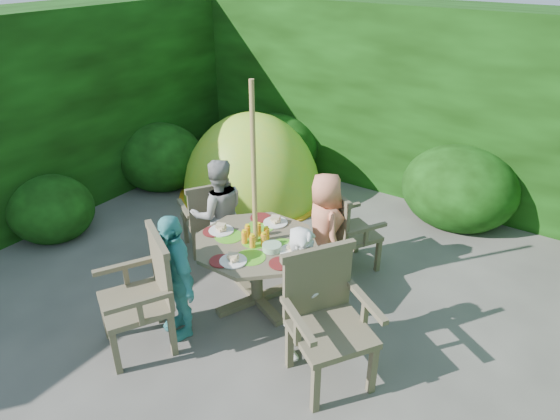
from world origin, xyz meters
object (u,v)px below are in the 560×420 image
Objects in this scene: parasol_pole at (255,203)px; child_right at (304,294)px; garden_chair_right at (326,317)px; patio_table at (256,251)px; garden_chair_left at (207,216)px; child_front at (176,276)px; child_back at (324,228)px; garden_chair_back at (346,229)px; child_left at (219,214)px; dome_tent at (252,195)px; garden_chair_front at (144,293)px.

child_right is at bearing -23.55° from parasol_pole.
patio_table is at bearing 100.50° from garden_chair_right.
child_right reaches higher than garden_chair_right.
child_right is at bearing 98.21° from garden_chair_left.
garden_chair_right is 1.36m from child_front.
parasol_pole is at bearing 98.43° from garden_chair_left.
child_back is 0.99× the size of child_front.
garden_chair_right is at bearing -22.72° from parasol_pole.
garden_chair_back is 0.73× the size of child_left.
child_back is at bearing 66.74° from patio_table.
garden_chair_left is 0.71× the size of child_back.
child_left is at bearing 136.36° from child_front.
patio_table is at bearing 106.19° from child_back.
child_left is 1.04× the size of child_back.
garden_chair_back is at bearing -28.65° from dome_tent.
garden_chair_front is (-0.86, -2.02, 0.06)m from garden_chair_back.
patio_table is 1.49× the size of garden_chair_right.
patio_table is at bearing 80.81° from child_right.
child_front is (-1.32, -0.31, 0.03)m from garden_chair_right.
child_left is at bearing 156.45° from parasol_pole.
patio_table is at bearing -10.75° from parasol_pole.
parasol_pole reaches higher than garden_chair_right.
dome_tent is (-1.49, 1.86, -1.10)m from parasol_pole.
child_right is 1.13m from child_front.
garden_chair_left is (-2.02, 0.85, -0.11)m from garden_chair_right.
child_front is (0.11, 0.27, 0.06)m from garden_chair_front.
parasol_pole reaches higher than patio_table.
dome_tent is (-1.49, 1.86, -0.59)m from patio_table.
child_left reaches higher than garden_chair_back.
garden_chair_right is at bearing 160.10° from child_back.
child_left is 1.83m from dome_tent.
parasol_pole reaches higher than child_front.
child_back is 2.21m from dome_tent.
garden_chair_front is 1.36m from child_left.
child_back reaches higher than dome_tent.
garden_chair_front is 0.43× the size of dome_tent.
parasol_pole is 0.94m from child_right.
child_front reaches higher than child_back.
child_back is at bearing 150.37° from child_left.
garden_chair_front is 0.83× the size of child_left.
parasol_pole is 1.22m from garden_chair_front.
patio_table is 1.08m from garden_chair_right.
child_back reaches higher than garden_chair_left.
garden_chair_left is 0.71× the size of child_front.
parasol_pole is at bearing 91.36° from child_front.
child_front is (-1.05, -0.41, -0.01)m from child_right.
garden_chair_right is at bearing 38.24° from child_front.
child_front is at bearing 62.35° from garden_chair_left.
garden_chair_back is 2.19m from garden_chair_front.
child_front reaches higher than garden_chair_back.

